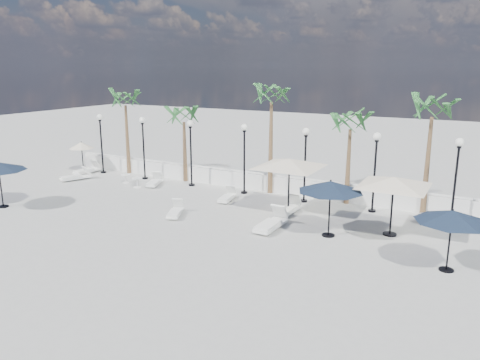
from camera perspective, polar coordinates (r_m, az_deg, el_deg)
The scene contains 29 objects.
ground at distance 20.60m, azimuth -8.08°, elevation -5.82°, with size 100.00×100.00×0.00m, color #B0B0AA.
balustrade at distance 26.58m, azimuth 1.53°, elevation -0.14°, with size 26.00×0.30×1.01m.
lamppost_0 at distance 31.57m, azimuth -16.61°, elevation 5.26°, with size 0.36×0.36×3.84m.
lamppost_1 at distance 29.21m, azimuth -11.72°, elevation 4.89°, with size 0.36×0.36×3.84m.
lamppost_2 at distance 27.10m, azimuth -6.03°, elevation 4.43°, with size 0.36×0.36×3.84m.
lamppost_3 at distance 25.29m, azimuth 0.53°, elevation 3.83°, with size 0.36×0.36×3.84m.
lamppost_4 at distance 23.87m, azimuth 7.97°, elevation 3.10°, with size 0.36×0.36×3.84m.
lamppost_5 at distance 22.90m, azimuth 16.18°, elevation 2.23°, with size 0.36×0.36×3.84m.
lamppost_6 at distance 22.44m, azimuth 24.90°, elevation 1.25°, with size 0.36×0.36×3.84m.
palm_0 at distance 30.89m, azimuth -13.82°, elevation 9.07°, with size 2.60×2.60×5.50m.
palm_1 at distance 28.14m, azimuth -6.86°, elevation 7.35°, with size 2.60×2.60×4.70m.
palm_2 at distance 25.16m, azimuth 3.86°, elevation 9.77°, with size 2.60×2.60×6.10m.
palm_3 at distance 23.79m, azimuth 13.31°, elevation 6.38°, with size 2.60×2.60×4.90m.
palm_4 at distance 23.02m, azimuth 22.38°, elevation 7.43°, with size 2.60×2.60×5.70m.
lounger_0 at distance 32.14m, azimuth -18.15°, elevation 1.19°, with size 0.71×1.91×0.70m.
lounger_1 at distance 30.46m, azimuth -19.40°, elevation 0.42°, with size 1.22×1.93×0.69m.
lounger_2 at distance 22.17m, azimuth -7.89°, elevation -3.82°, with size 1.15×1.72×0.62m.
lounger_3 at distance 27.93m, azimuth -10.40°, elevation -0.22°, with size 1.14×1.79×0.64m.
lounger_4 at distance 20.24m, azimuth 3.82°, elevation -5.26°, with size 0.74×2.17×0.81m.
lounger_5 at distance 24.39m, azimuth -1.56°, elevation -2.05°, with size 0.85×1.74×0.62m.
lounger_6 at distance 22.41m, azimuth 5.92°, elevation -3.48°, with size 0.69×1.92×0.71m.
side_table_0 at distance 27.62m, azimuth -12.43°, elevation -0.20°, with size 0.58×0.58×0.57m.
side_table_1 at distance 28.87m, azimuth -13.78°, elevation 0.26°, with size 0.53×0.53×0.51m.
side_table_2 at distance 22.25m, azimuth 21.62°, elevation -4.38°, with size 0.52×0.52×0.50m.
parasol_navy_mid at distance 19.23m, azimuth 10.98°, elevation -0.80°, with size 2.67×2.67×2.40m.
parasol_navy_right at distance 17.22m, azimuth 24.45°, elevation -4.07°, with size 2.48×2.48×2.22m.
parasol_cream_sq_a at distance 21.98m, azimuth 6.05°, elevation 2.57°, with size 5.76×5.76×2.83m.
parasol_cream_sq_b at distance 19.89m, azimuth 18.29°, elevation 0.32°, with size 5.34×5.34×2.68m.
parasol_cream_small at distance 32.55m, azimuth -18.76°, elevation 3.98°, with size 1.64×1.64×2.02m.
Camera 1 is at (11.73, -15.48, 6.87)m, focal length 35.00 mm.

